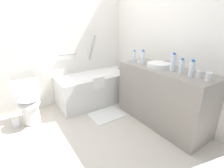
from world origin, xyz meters
The scene contains 18 objects.
ground_plane centered at (0.00, 0.00, 0.00)m, with size 3.89×3.89×0.00m, color beige.
wall_back_tiled centered at (0.00, 1.22, 1.27)m, with size 3.29×0.10×2.53m, color white.
wall_right_mirror centered at (1.49, 0.00, 1.27)m, with size 0.10×2.73×2.53m, color white.
bathtub centered at (0.67, 0.83, 0.30)m, with size 1.49×0.67×1.27m.
toilet centered at (-0.55, 0.77, 0.34)m, with size 0.39×0.49×0.67m.
vanity_counter centered at (1.16, -0.37, 0.44)m, with size 0.56×1.43×0.88m, color gray.
sink_basin centered at (1.14, -0.26, 0.91)m, with size 0.34×0.34×0.06m, color white.
sink_faucet centered at (1.34, -0.26, 0.91)m, with size 0.11×0.15×0.08m.
water_bottle_0 centered at (1.10, -0.79, 0.97)m, with size 0.07×0.07×0.21m.
water_bottle_1 centered at (1.11, -0.52, 0.99)m, with size 0.07×0.07×0.25m.
water_bottle_2 centered at (1.11, -0.65, 0.97)m, with size 0.06×0.06×0.20m.
water_bottle_3 centered at (1.07, 0.20, 0.97)m, with size 0.06×0.06×0.20m.
water_bottle_4 centered at (1.08, 0.01, 0.98)m, with size 0.07×0.07×0.22m.
drinking_glass_0 centered at (1.14, -0.87, 0.92)m, with size 0.07×0.07×0.09m, color white.
drinking_glass_1 centered at (1.12, -1.00, 0.93)m, with size 0.07×0.07×0.10m, color white.
soap_dish centered at (1.12, 0.11, 0.89)m, with size 0.09×0.06×0.02m, color white.
bath_mat centered at (0.54, 0.25, 0.01)m, with size 0.54×0.42×0.01m, color white.
toilet_paper_roll centered at (-0.77, 0.76, 0.07)m, with size 0.11×0.11×0.13m, color white.
Camera 1 is at (-0.75, -1.84, 1.49)m, focal length 26.30 mm.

